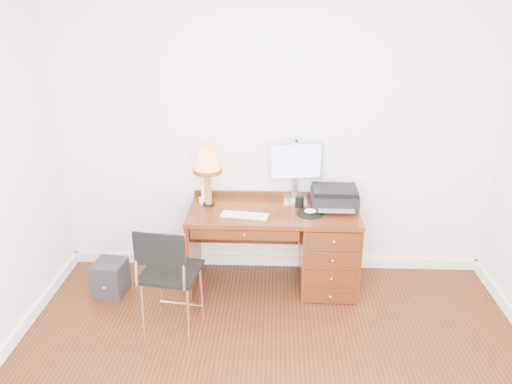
{
  "coord_description": "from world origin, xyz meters",
  "views": [
    {
      "loc": [
        0.01,
        -2.62,
        2.53
      ],
      "look_at": [
        -0.15,
        1.2,
        1.0
      ],
      "focal_mm": 35.0,
      "sensor_mm": 36.0,
      "label": 1
    }
  ],
  "objects_px": {
    "printer": "(334,198)",
    "chair": "(169,269)",
    "phone": "(204,197)",
    "leg_lamp": "(207,165)",
    "monitor": "(296,164)",
    "desk": "(309,245)",
    "equipment_box": "(110,277)"
  },
  "relations": [
    {
      "from": "printer",
      "to": "chair",
      "type": "height_order",
      "value": "printer"
    },
    {
      "from": "phone",
      "to": "leg_lamp",
      "type": "bearing_deg",
      "value": -63.51
    },
    {
      "from": "monitor",
      "to": "chair",
      "type": "height_order",
      "value": "monitor"
    },
    {
      "from": "printer",
      "to": "desk",
      "type": "bearing_deg",
      "value": -157.09
    },
    {
      "from": "phone",
      "to": "chair",
      "type": "relative_size",
      "value": 0.2
    },
    {
      "from": "desk",
      "to": "phone",
      "type": "bearing_deg",
      "value": 171.51
    },
    {
      "from": "phone",
      "to": "equipment_box",
      "type": "height_order",
      "value": "phone"
    },
    {
      "from": "printer",
      "to": "chair",
      "type": "xyz_separation_m",
      "value": [
        -1.34,
        -0.81,
        -0.28
      ]
    },
    {
      "from": "monitor",
      "to": "equipment_box",
      "type": "xyz_separation_m",
      "value": [
        -1.65,
        -0.45,
        -0.94
      ]
    },
    {
      "from": "desk",
      "to": "monitor",
      "type": "height_order",
      "value": "monitor"
    },
    {
      "from": "equipment_box",
      "to": "desk",
      "type": "bearing_deg",
      "value": 14.31
    },
    {
      "from": "printer",
      "to": "leg_lamp",
      "type": "height_order",
      "value": "leg_lamp"
    },
    {
      "from": "desk",
      "to": "equipment_box",
      "type": "xyz_separation_m",
      "value": [
        -1.78,
        -0.22,
        -0.26
      ]
    },
    {
      "from": "printer",
      "to": "leg_lamp",
      "type": "bearing_deg",
      "value": -179.85
    },
    {
      "from": "desk",
      "to": "printer",
      "type": "distance_m",
      "value": 0.49
    },
    {
      "from": "desk",
      "to": "printer",
      "type": "xyz_separation_m",
      "value": [
        0.21,
        0.09,
        0.43
      ]
    },
    {
      "from": "monitor",
      "to": "chair",
      "type": "distance_m",
      "value": 1.48
    },
    {
      "from": "printer",
      "to": "equipment_box",
      "type": "bearing_deg",
      "value": -171.37
    },
    {
      "from": "phone",
      "to": "chair",
      "type": "bearing_deg",
      "value": -115.01
    },
    {
      "from": "desk",
      "to": "monitor",
      "type": "relative_size",
      "value": 2.71
    },
    {
      "from": "monitor",
      "to": "leg_lamp",
      "type": "distance_m",
      "value": 0.8
    },
    {
      "from": "phone",
      "to": "desk",
      "type": "bearing_deg",
      "value": -22.79
    },
    {
      "from": "phone",
      "to": "printer",
      "type": "bearing_deg",
      "value": -16.84
    },
    {
      "from": "monitor",
      "to": "leg_lamp",
      "type": "xyz_separation_m",
      "value": [
        -0.78,
        -0.15,
        0.04
      ]
    },
    {
      "from": "desk",
      "to": "monitor",
      "type": "bearing_deg",
      "value": 118.31
    },
    {
      "from": "desk",
      "to": "phone",
      "type": "distance_m",
      "value": 1.05
    },
    {
      "from": "leg_lamp",
      "to": "chair",
      "type": "xyz_separation_m",
      "value": [
        -0.21,
        -0.8,
        -0.58
      ]
    },
    {
      "from": "printer",
      "to": "chair",
      "type": "distance_m",
      "value": 1.59
    },
    {
      "from": "monitor",
      "to": "phone",
      "type": "bearing_deg",
      "value": 177.76
    },
    {
      "from": "printer",
      "to": "equipment_box",
      "type": "distance_m",
      "value": 2.13
    },
    {
      "from": "monitor",
      "to": "phone",
      "type": "xyz_separation_m",
      "value": [
        -0.83,
        -0.09,
        -0.29
      ]
    },
    {
      "from": "desk",
      "to": "chair",
      "type": "xyz_separation_m",
      "value": [
        -1.12,
        -0.72,
        0.15
      ]
    }
  ]
}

